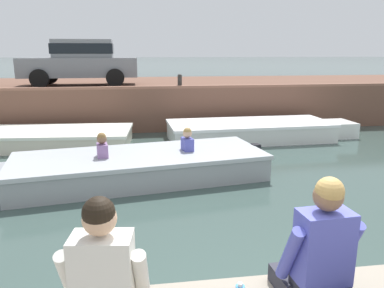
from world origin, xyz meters
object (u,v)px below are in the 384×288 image
boat_moored_west_cream (28,139)px  person_seated_right (319,256)px  motorboat_passing (129,167)px  mooring_bollard_mid (180,80)px  person_seated_left (106,285)px  boat_moored_central_white (257,131)px  car_left_inner_grey (81,61)px

boat_moored_west_cream → person_seated_right: (4.23, -8.33, 0.92)m
motorboat_passing → mooring_bollard_mid: bearing=71.9°
person_seated_left → boat_moored_west_cream: bearing=108.2°
boat_moored_west_cream → motorboat_passing: motorboat_passing is taller
person_seated_right → boat_moored_central_white: bearing=74.7°
mooring_bollard_mid → person_seated_right: mooring_bollard_mid is taller
boat_moored_central_white → car_left_inner_grey: bearing=149.7°
boat_moored_central_white → motorboat_passing: (-3.69, -3.17, 0.00)m
mooring_bollard_mid → person_seated_right: bearing=-90.9°
motorboat_passing → person_seated_right: person_seated_right is taller
person_seated_left → boat_moored_central_white: bearing=66.2°
boat_moored_central_white → person_seated_right: size_ratio=5.91×
car_left_inner_grey → person_seated_right: size_ratio=4.04×
boat_moored_central_white → car_left_inner_grey: (-5.35, 3.13, 1.98)m
car_left_inner_grey → mooring_bollard_mid: 3.60m
mooring_bollard_mid → person_seated_left: bearing=-99.0°
boat_moored_central_white → person_seated_left: 9.24m
motorboat_passing → person_seated_left: bearing=-90.2°
boat_moored_west_cream → person_seated_left: 8.95m
boat_moored_west_cream → car_left_inner_grey: (1.14, 3.08, 2.02)m
boat_moored_west_cream → car_left_inner_grey: bearing=69.7°
car_left_inner_grey → person_seated_left: 11.71m
car_left_inner_grey → person_seated_right: bearing=-74.9°
motorboat_passing → boat_moored_west_cream: bearing=131.1°
boat_moored_central_white → motorboat_passing: bearing=-139.4°
motorboat_passing → car_left_inner_grey: size_ratio=1.57×
person_seated_right → car_left_inner_grey: bearing=105.1°
boat_moored_central_white → boat_moored_west_cream: bearing=179.6°
boat_moored_central_white → mooring_bollard_mid: 3.03m
person_seated_right → mooring_bollard_mid: bearing=89.1°
boat_moored_west_cream → mooring_bollard_mid: mooring_bollard_mid is taller
boat_moored_central_white → person_seated_left: person_seated_left is taller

